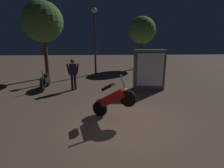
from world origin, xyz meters
TOP-DOWN VIEW (x-y plane):
  - ground_plane at (0.00, 0.00)m, footprint 40.00×40.00m
  - motorcycle_red_foreground at (-0.40, 0.37)m, footprint 1.47×0.94m
  - motorcycle_black_parked_left at (-3.89, 4.20)m, footprint 0.34×1.66m
  - person_rider_beside at (-2.32, 3.93)m, footprint 0.66×0.34m
  - streetlamp_near at (-1.34, 7.88)m, footprint 0.36×0.36m
  - tree_left_bg at (-4.52, 6.77)m, footprint 2.53×2.53m
  - tree_center_bg at (2.46, 10.25)m, footprint 2.25×2.25m
  - kiosk_billboard at (1.66, 3.88)m, footprint 1.61×0.57m

SIDE VIEW (x-z plane):
  - ground_plane at x=0.00m, z-range 0.00..0.00m
  - motorcycle_black_parked_left at x=-3.89m, z-range -0.12..0.99m
  - motorcycle_red_foreground at x=-0.40m, z-range -0.07..1.56m
  - person_rider_beside at x=-2.32m, z-range 0.16..1.79m
  - kiosk_billboard at x=1.66m, z-range 0.00..2.10m
  - streetlamp_near at x=-1.34m, z-range 0.65..5.24m
  - tree_center_bg at x=2.46m, z-range 0.99..5.26m
  - tree_left_bg at x=-4.52m, z-range 1.15..6.02m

